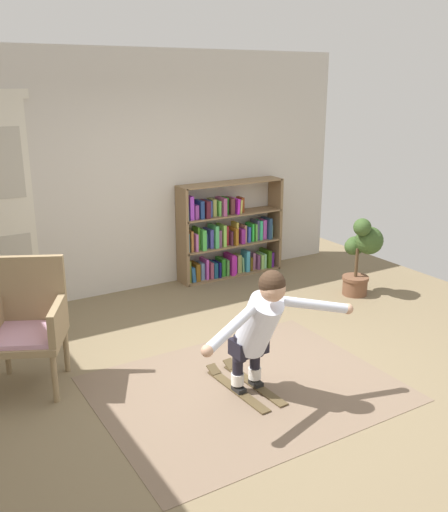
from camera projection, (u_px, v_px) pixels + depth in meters
The scene contains 8 objects.
ground_plane at pixel (246, 372), 5.17m from camera, with size 7.20×7.20×0.00m, color #78674B.
back_wall at pixel (130, 174), 6.87m from camera, with size 6.00×0.10×2.90m, color beige.
rug at pixel (246, 388), 4.89m from camera, with size 2.47×1.92×0.01m, color #76614E.
bookshelf at pixel (227, 237), 7.58m from camera, with size 1.48×0.30×1.27m.
wicker_chair at pixel (28, 321), 4.83m from camera, with size 0.80×0.80×1.10m.
potted_plant at pixel (361, 252), 6.92m from camera, with size 0.46×0.46×0.98m.
skis_pair at pixel (244, 385), 4.91m from camera, with size 0.31×0.85×0.07m.
person_skier at pixel (260, 323), 4.55m from camera, with size 1.45×0.65×1.09m.
Camera 1 is at (-2.55, -3.87, 2.54)m, focal length 40.03 mm.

